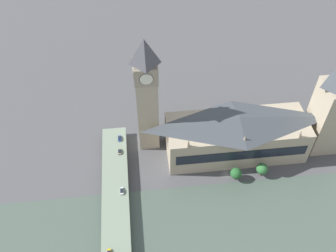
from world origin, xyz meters
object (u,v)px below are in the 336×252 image
object	(u,v)px
car_southbound_extra	(120,151)
parliament_hall	(236,135)
road_bridge	(116,238)
car_southbound_tail	(120,138)
car_northbound_lead	(122,191)
clock_tower	(147,93)
victoria_tower	(333,111)

from	to	relation	value
car_southbound_extra	parliament_hall	bearing A→B (deg)	-91.36
road_bridge	car_southbound_tail	distance (m)	63.34
parliament_hall	car_northbound_lead	size ratio (longest dim) A/B	17.44
clock_tower	victoria_tower	bearing A→B (deg)	-97.07
clock_tower	car_southbound_tail	world-z (taller)	clock_tower
road_bridge	car_southbound_extra	xyz separation A→B (m)	(52.91, -3.08, 1.76)
clock_tower	car_southbound_tail	xyz separation A→B (m)	(-0.99, 17.71, -33.60)
clock_tower	road_bridge	world-z (taller)	clock_tower
victoria_tower	car_northbound_lead	size ratio (longest dim) A/B	12.76
road_bridge	car_southbound_extra	size ratio (longest dim) A/B	34.18
clock_tower	car_southbound_tail	bearing A→B (deg)	93.21
car_southbound_tail	road_bridge	bearing A→B (deg)	177.01
clock_tower	road_bridge	size ratio (longest dim) A/B	0.51
parliament_hall	victoria_tower	world-z (taller)	victoria_tower
car_northbound_lead	parliament_hall	bearing A→B (deg)	-69.06
road_bridge	car_southbound_tail	world-z (taller)	car_southbound_tail
road_bridge	car_southbound_tail	size ratio (longest dim) A/B	33.82
victoria_tower	road_bridge	xyz separation A→B (m)	(-51.36, 124.79, -22.80)
car_northbound_lead	car_southbound_tail	world-z (taller)	car_northbound_lead
parliament_hall	car_southbound_tail	world-z (taller)	parliament_hall
victoria_tower	road_bridge	distance (m)	136.86
parliament_hall	road_bridge	world-z (taller)	parliament_hall
victoria_tower	car_northbound_lead	xyz separation A→B (m)	(-25.84, 121.16, -21.04)
clock_tower	road_bridge	distance (m)	76.25
clock_tower	car_southbound_extra	bearing A→B (deg)	122.24
parliament_hall	clock_tower	xyz separation A→B (m)	(12.92, 49.98, 25.76)
car_southbound_extra	road_bridge	bearing A→B (deg)	176.67
victoria_tower	car_southbound_tail	distance (m)	123.87
victoria_tower	car_southbound_tail	world-z (taller)	victoria_tower
car_southbound_tail	car_southbound_extra	bearing A→B (deg)	178.76
road_bridge	car_northbound_lead	bearing A→B (deg)	-8.07
car_southbound_tail	victoria_tower	bearing A→B (deg)	-95.58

